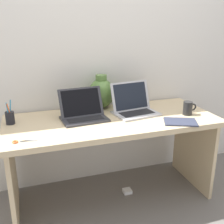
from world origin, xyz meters
TOP-DOWN VIEW (x-y plane):
  - ground_plane at (0.00, 0.00)m, footprint 6.00×6.00m
  - back_wall at (0.00, 0.39)m, footprint 4.40×0.04m
  - desk at (0.00, 0.00)m, footprint 1.61×0.70m
  - laptop_left at (-0.21, 0.06)m, footprint 0.36×0.27m
  - laptop_right at (0.20, 0.07)m, footprint 0.37×0.30m
  - green_vase at (0.00, 0.29)m, footprint 0.21×0.21m
  - notebook_stack at (0.45, -0.25)m, footprint 0.28×0.24m
  - coffee_mug at (0.60, -0.11)m, footprint 0.11×0.07m
  - pen_cup at (-0.74, 0.11)m, footprint 0.06×0.06m
  - scissors at (-0.68, -0.23)m, footprint 0.15×0.04m
  - power_brick at (0.14, 0.01)m, footprint 0.07×0.07m

SIDE VIEW (x-z plane):
  - ground_plane at x=0.00m, z-range 0.00..0.00m
  - power_brick at x=0.14m, z-range 0.00..0.03m
  - desk at x=0.00m, z-range 0.21..0.92m
  - scissors at x=-0.68m, z-range 0.70..0.71m
  - notebook_stack at x=0.45m, z-range 0.70..0.72m
  - pen_cup at x=-0.74m, z-range 0.66..0.84m
  - coffee_mug at x=0.60m, z-range 0.70..0.81m
  - laptop_left at x=-0.21m, z-range 0.65..0.88m
  - laptop_right at x=0.20m, z-range 0.65..0.89m
  - green_vase at x=0.00m, z-range 0.69..0.98m
  - back_wall at x=0.00m, z-range 0.00..2.40m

